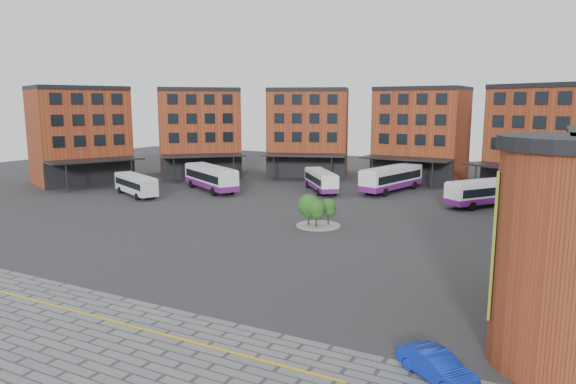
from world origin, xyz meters
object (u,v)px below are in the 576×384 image
at_px(tree_island, 315,209).
at_px(bus_a, 136,184).
at_px(bus_c, 321,180).
at_px(bus_b, 211,178).
at_px(bus_e, 487,192).
at_px(bus_f, 573,207).
at_px(bus_d, 392,178).
at_px(blue_car, 437,366).

xyz_separation_m(tree_island, bus_a, (-28.20, 4.96, -0.17)).
bearing_deg(bus_c, bus_b, 167.15).
bearing_deg(bus_e, tree_island, -89.64).
height_order(tree_island, bus_c, tree_island).
bearing_deg(bus_e, bus_f, 3.45).
distance_m(tree_island, bus_e, 23.39).
distance_m(bus_c, bus_e, 21.69).
distance_m(bus_d, bus_f, 24.09).
bearing_deg(bus_a, blue_car, -97.02).
bearing_deg(bus_d, bus_a, -132.92).
relative_size(bus_c, blue_car, 2.45).
bearing_deg(bus_d, bus_e, -5.87).
relative_size(bus_b, bus_d, 0.95).
height_order(bus_c, bus_e, bus_e).
xyz_separation_m(tree_island, bus_e, (13.73, 18.94, -0.09)).
bearing_deg(tree_island, bus_e, 54.06).
xyz_separation_m(bus_c, bus_d, (8.75, 4.30, 0.32)).
bearing_deg(blue_car, bus_f, 24.00).
bearing_deg(blue_car, bus_a, 90.90).
relative_size(bus_a, bus_d, 0.77).
xyz_separation_m(bus_c, bus_e, (21.69, -0.44, 0.15)).
bearing_deg(bus_b, blue_car, -102.99).
height_order(bus_f, blue_car, bus_f).
xyz_separation_m(bus_e, blue_car, (2.81, -42.32, -1.07)).
bearing_deg(bus_a, bus_b, -13.67).
xyz_separation_m(bus_b, bus_c, (13.87, 6.55, -0.31)).
bearing_deg(bus_b, bus_d, -34.03).
relative_size(tree_island, bus_a, 0.45).
bearing_deg(tree_island, bus_d, 88.08).
height_order(bus_e, blue_car, bus_e).
distance_m(tree_island, bus_f, 26.13).
bearing_deg(bus_b, bus_c, -34.37).
xyz_separation_m(tree_island, bus_f, (22.51, 13.26, -0.09)).
bearing_deg(bus_c, blue_car, -98.32).
xyz_separation_m(tree_island, bus_c, (-7.96, 19.37, -0.24)).
distance_m(bus_c, bus_d, 9.76).
bearing_deg(bus_c, tree_island, -105.79).
distance_m(bus_f, blue_car, 37.15).
relative_size(tree_island, bus_f, 0.44).
xyz_separation_m(bus_b, bus_f, (44.35, 0.44, -0.15)).
bearing_deg(bus_e, blue_car, -49.90).
bearing_deg(bus_a, bus_f, -55.37).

